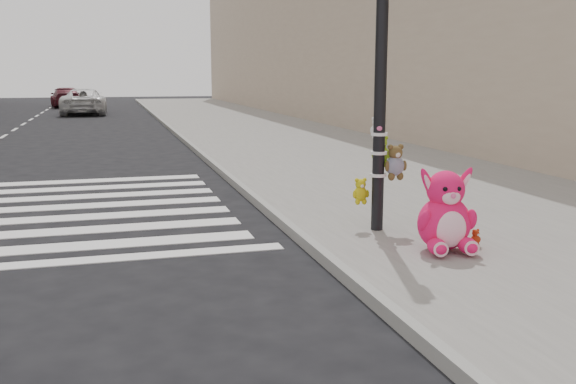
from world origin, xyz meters
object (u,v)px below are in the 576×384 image
object	(u,v)px
pink_bunny	(445,216)
signal_pole	(382,112)
red_teddy	(475,238)
car_white_near	(84,102)

from	to	relation	value
pink_bunny	signal_pole	bearing A→B (deg)	112.56
signal_pole	pink_bunny	bearing A→B (deg)	-75.52
red_teddy	signal_pole	bearing A→B (deg)	109.33
pink_bunny	car_white_near	bearing A→B (deg)	107.24
signal_pole	red_teddy	world-z (taller)	signal_pole
pink_bunny	car_white_near	world-z (taller)	car_white_near
red_teddy	pink_bunny	bearing A→B (deg)	172.04
signal_pole	pink_bunny	distance (m)	1.72
pink_bunny	red_teddy	world-z (taller)	pink_bunny
red_teddy	car_white_near	world-z (taller)	car_white_near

